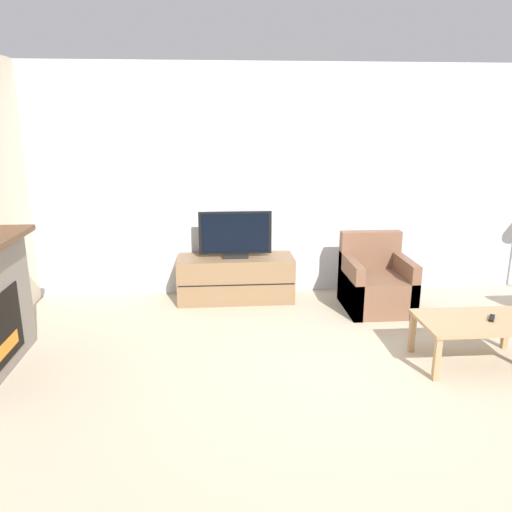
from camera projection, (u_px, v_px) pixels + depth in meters
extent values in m
plane|color=tan|center=(371.00, 379.00, 4.12)|extent=(24.00, 24.00, 0.00)
cube|color=silver|center=(320.00, 182.00, 5.96)|extent=(12.00, 0.06, 2.70)
cube|color=black|center=(2.00, 330.00, 4.07)|extent=(0.01, 0.78, 0.60)
cube|color=orange|center=(5.00, 349.00, 4.11)|extent=(0.01, 0.55, 0.12)
cube|color=brown|center=(236.00, 279.00, 5.87)|extent=(1.35, 0.48, 0.53)
cube|color=black|center=(237.00, 285.00, 5.63)|extent=(1.32, 0.01, 0.01)
cube|color=black|center=(235.00, 255.00, 5.79)|extent=(0.29, 0.18, 0.04)
cube|color=black|center=(235.00, 233.00, 5.72)|extent=(0.84, 0.02, 0.50)
cube|color=black|center=(235.00, 233.00, 5.71)|extent=(0.77, 0.01, 0.45)
cube|color=brown|center=(376.00, 292.00, 5.60)|extent=(0.70, 0.76, 0.40)
cube|color=brown|center=(370.00, 249.00, 5.78)|extent=(0.70, 0.14, 0.43)
cube|color=brown|center=(350.00, 285.00, 5.55)|extent=(0.10, 0.76, 0.59)
cube|color=brown|center=(403.00, 283.00, 5.59)|extent=(0.10, 0.76, 0.59)
cube|color=#A37F56|center=(476.00, 322.00, 4.29)|extent=(0.98, 0.61, 0.03)
cube|color=#A37F56|center=(437.00, 359.00, 4.06)|extent=(0.05, 0.05, 0.38)
cube|color=#A37F56|center=(412.00, 332.00, 4.57)|extent=(0.05, 0.05, 0.38)
cube|color=#A37F56|center=(506.00, 329.00, 4.64)|extent=(0.05, 0.05, 0.38)
cube|color=black|center=(492.00, 318.00, 4.31)|extent=(0.12, 0.15, 0.02)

